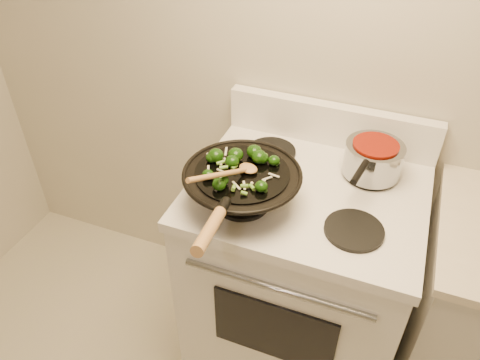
% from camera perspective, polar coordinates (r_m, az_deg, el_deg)
% --- Properties ---
extents(stove, '(0.78, 0.67, 1.08)m').
position_cam_1_polar(stove, '(1.90, 7.09, -11.48)').
color(stove, white).
rests_on(stove, ground).
extents(wok, '(0.37, 0.62, 0.22)m').
position_cam_1_polar(wok, '(1.46, 0.22, -0.70)').
color(wok, black).
rests_on(wok, stove).
extents(stirfry, '(0.26, 0.23, 0.04)m').
position_cam_1_polar(stirfry, '(1.44, -0.24, 2.06)').
color(stirfry, black).
rests_on(stirfry, wok).
extents(wooden_spoon, '(0.13, 0.27, 0.12)m').
position_cam_1_polar(wooden_spoon, '(1.37, -0.96, 1.00)').
color(wooden_spoon, '#AC7A44').
rests_on(wooden_spoon, wok).
extents(saucepan, '(0.20, 0.32, 0.12)m').
position_cam_1_polar(saucepan, '(1.64, 15.91, 2.53)').
color(saucepan, gray).
rests_on(saucepan, stove).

